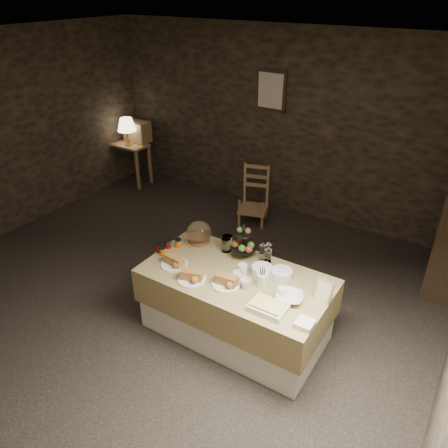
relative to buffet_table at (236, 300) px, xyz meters
The scene contains 27 objects.
ground_plane 1.02m from the buffet_table, 167.87° to the left, with size 5.50×5.00×0.01m, color black.
room_shell 1.50m from the buffet_table, 167.87° to the left, with size 5.52×5.02×2.60m.
buffet_table is the anchor object (origin of this frame).
console_table 4.07m from the buffet_table, 147.33° to the left, with size 0.65×0.37×0.69m.
table_lamp 4.04m from the buffet_table, 147.54° to the left, with size 0.30×0.30×0.45m.
wine_rack 4.15m from the buffet_table, 144.84° to the left, with size 0.42×0.26×0.34m, color olive.
chair 2.34m from the buffet_table, 114.34° to the left, with size 0.48×0.47×0.65m.
framed_picture 3.17m from the buffet_table, 111.89° to the left, with size 0.45×0.04×0.55m.
plate_stack_a 0.42m from the buffet_table, 31.64° to the left, with size 0.19×0.19×0.10m, color white.
plate_stack_b 0.53m from the buffet_table, 26.78° to the left, with size 0.20×0.20×0.09m, color white.
cutlery_holder 0.45m from the buffet_table, ahead, with size 0.10×0.10×0.12m, color white.
cup_a 0.34m from the buffet_table, 45.38° to the right, with size 0.11×0.11×0.09m, color white.
cup_b 0.39m from the buffet_table, 34.68° to the right, with size 0.10×0.10×0.09m, color white.
mug_c 0.35m from the buffet_table, 60.30° to the left, with size 0.09×0.09×0.10m, color white.
mug_d 0.60m from the buffet_table, ahead, with size 0.08×0.08×0.09m, color white.
bowl 0.65m from the buffet_table, ahead, with size 0.23×0.23×0.06m, color white.
cake_dome 0.79m from the buffet_table, 155.46° to the left, with size 0.26×0.26×0.26m.
fruit_stand 0.54m from the buffet_table, 108.85° to the left, with size 0.26×0.26×0.36m.
bread_platter_left 0.70m from the buffet_table, 163.21° to the right, with size 0.26×0.26×0.11m.
bread_platter_center 0.53m from the buffet_table, 137.43° to the right, with size 0.26×0.26×0.11m.
bread_platter_right 0.38m from the buffet_table, 89.88° to the right, with size 0.26×0.26×0.11m.
jam_jars 0.88m from the buffet_table, behind, with size 0.18×0.26×0.07m.
tart_dish 0.64m from the buffet_table, 29.89° to the right, with size 0.30×0.22×0.07m.
square_dish 0.91m from the buffet_table, 19.64° to the right, with size 0.14×0.14×0.04m, color white.
menu_frame 0.89m from the buffet_table, ahead, with size 0.17×0.02×0.22m, color olive.
storage_jar_a 0.58m from the buffet_table, 132.83° to the left, with size 0.10×0.10×0.16m, color white.
storage_jar_b 0.56m from the buffet_table, 135.24° to the left, with size 0.09×0.09×0.14m, color white.
Camera 1 is at (2.59, -3.02, 3.08)m, focal length 35.00 mm.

